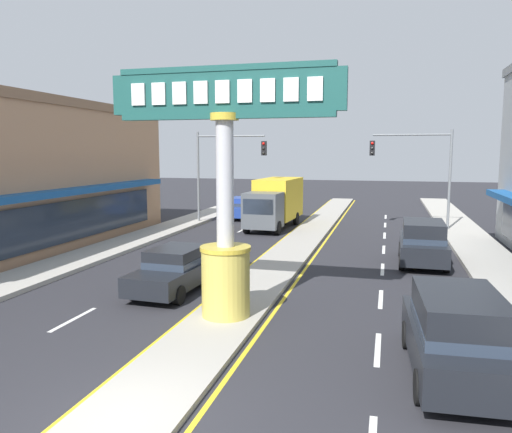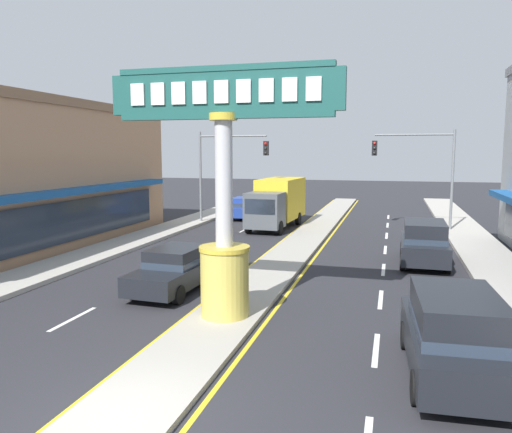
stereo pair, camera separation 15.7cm
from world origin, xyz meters
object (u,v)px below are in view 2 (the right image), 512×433
at_px(traffic_light_left_side, 225,161).
at_px(traffic_light_right_side, 422,162).
at_px(district_sign, 224,205).
at_px(box_truck_far_right_lane, 277,201).
at_px(sedan_near_left_lane, 175,269).
at_px(suv_far_left_oncoming, 455,334).
at_px(sedan_mid_left_lane, 244,208).
at_px(suv_near_right_lane, 424,242).

bearing_deg(traffic_light_left_side, traffic_light_right_side, 2.19).
bearing_deg(district_sign, traffic_light_left_side, 108.81).
relative_size(district_sign, box_truck_far_right_lane, 1.01).
bearing_deg(sedan_near_left_lane, suv_far_left_oncoming, -28.79).
distance_m(traffic_light_right_side, sedan_mid_left_lane, 13.05).
distance_m(district_sign, traffic_light_right_side, 19.89).
height_order(traffic_light_left_side, suv_near_right_lane, traffic_light_left_side).
relative_size(traffic_light_left_side, suv_far_left_oncoming, 1.32).
xyz_separation_m(district_sign, sedan_near_left_lane, (-2.67, 2.46, -2.57)).
bearing_deg(traffic_light_left_side, sedan_near_left_lane, -77.29).
distance_m(traffic_light_left_side, traffic_light_right_side, 12.53).
relative_size(traffic_light_right_side, box_truck_far_right_lane, 0.88).
xyz_separation_m(suv_near_right_lane, sedan_near_left_lane, (-8.64, -6.66, -0.20)).
distance_m(sedan_mid_left_lane, suv_far_left_oncoming, 26.89).
height_order(box_truck_far_right_lane, sedan_mid_left_lane, box_truck_far_right_lane).
bearing_deg(box_truck_far_right_lane, sedan_mid_left_lane, 131.61).
height_order(suv_near_right_lane, box_truck_far_right_lane, box_truck_far_right_lane).
bearing_deg(suv_far_left_oncoming, sedan_near_left_lane, 151.21).
relative_size(box_truck_far_right_lane, sedan_mid_left_lane, 1.63).
bearing_deg(box_truck_far_right_lane, traffic_light_right_side, 5.68).
height_order(district_sign, suv_far_left_oncoming, district_sign).
bearing_deg(suv_near_right_lane, traffic_light_left_side, 142.89).
xyz_separation_m(box_truck_far_right_lane, sedan_near_left_lane, (-0.09, -15.51, -0.91)).
bearing_deg(district_sign, sedan_mid_left_lane, 105.33).
relative_size(traffic_light_right_side, suv_near_right_lane, 1.34).
relative_size(traffic_light_left_side, suv_near_right_lane, 1.34).
bearing_deg(traffic_light_left_side, district_sign, -71.19).
bearing_deg(sedan_near_left_lane, district_sign, -42.66).
bearing_deg(box_truck_far_right_lane, suv_far_left_oncoming, -67.10).
bearing_deg(suv_near_right_lane, sedan_near_left_lane, -142.39).
bearing_deg(sedan_mid_left_lane, traffic_light_left_side, -94.77).
height_order(traffic_light_right_side, box_truck_far_right_lane, traffic_light_right_side).
bearing_deg(box_truck_far_right_lane, traffic_light_left_side, 173.77).
bearing_deg(suv_near_right_lane, box_truck_far_right_lane, 134.03).
xyz_separation_m(sedan_near_left_lane, suv_far_left_oncoming, (8.65, -4.75, 0.20)).
height_order(suv_near_right_lane, sedan_near_left_lane, suv_near_right_lane).
relative_size(traffic_light_left_side, box_truck_far_right_lane, 0.88).
height_order(sedan_mid_left_lane, suv_far_left_oncoming, suv_far_left_oncoming).
xyz_separation_m(district_sign, suv_near_right_lane, (5.97, 9.12, -2.37)).
height_order(traffic_light_right_side, suv_near_right_lane, traffic_light_right_side).
distance_m(suv_near_right_lane, box_truck_far_right_lane, 12.33).
height_order(box_truck_far_right_lane, suv_far_left_oncoming, box_truck_far_right_lane).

